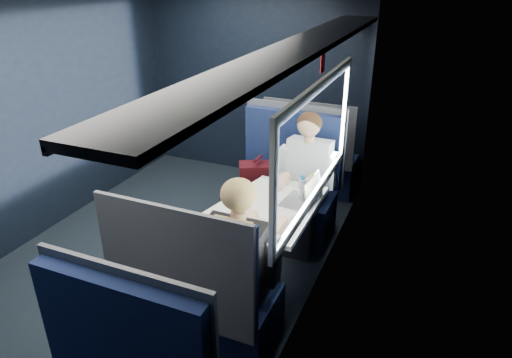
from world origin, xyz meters
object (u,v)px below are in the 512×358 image
at_px(bottle_small, 302,189).
at_px(cup, 318,190).
at_px(table, 271,214).
at_px(woman, 242,256).
at_px(laptop, 306,196).
at_px(seat_row_front, 311,160).
at_px(seat_bay_near, 284,191).
at_px(man, 305,176).
at_px(seat_bay_far, 200,299).

height_order(bottle_small, cup, bottle_small).
xyz_separation_m(table, bottle_small, (0.19, 0.20, 0.17)).
xyz_separation_m(woman, laptop, (0.17, 0.85, 0.08)).
bearing_deg(woman, cup, 77.26).
xyz_separation_m(table, woman, (0.07, -0.71, 0.06)).
height_order(seat_row_front, cup, seat_row_front).
bearing_deg(cup, woman, -102.74).
xyz_separation_m(seat_bay_near, man, (0.26, -0.17, 0.29)).
distance_m(woman, bottle_small, 0.92).
height_order(laptop, cup, laptop).
height_order(woman, bottle_small, woman).
xyz_separation_m(seat_row_front, man, (0.25, -1.10, 0.31)).
xyz_separation_m(seat_row_front, cup, (0.48, -1.49, 0.38)).
bearing_deg(man, seat_row_front, 102.83).
xyz_separation_m(seat_bay_near, cup, (0.49, -0.56, 0.37)).
bearing_deg(seat_bay_near, table, -77.23).
relative_size(table, woman, 0.76).
distance_m(seat_row_front, cup, 1.61).
bearing_deg(cup, laptop, -108.21).
bearing_deg(bottle_small, woman, -97.82).
distance_m(bottle_small, cup, 0.16).
bearing_deg(man, seat_bay_far, -99.03).
distance_m(seat_bay_near, cup, 0.83).
relative_size(seat_row_front, cup, 11.59).
bearing_deg(man, seat_bay_near, 147.07).
relative_size(table, cup, 9.99).
relative_size(seat_bay_near, seat_row_front, 1.09).
xyz_separation_m(laptop, bottle_small, (-0.05, 0.06, 0.03)).
height_order(table, man, man).
distance_m(seat_bay_far, seat_row_front, 2.67).
bearing_deg(man, table, -95.52).
bearing_deg(laptop, table, -150.17).
relative_size(table, laptop, 2.94).
bearing_deg(seat_bay_far, bottle_small, 70.74).
bearing_deg(woman, bottle_small, 82.18).
xyz_separation_m(seat_bay_far, laptop, (0.42, 1.01, 0.39)).
relative_size(seat_row_front, man, 0.88).
bearing_deg(laptop, seat_bay_near, 120.91).
relative_size(man, laptop, 3.88).
xyz_separation_m(seat_bay_near, seat_bay_far, (0.01, -1.75, -0.01)).
distance_m(seat_bay_far, cup, 1.33).
height_order(man, woman, same).
distance_m(seat_row_front, woman, 2.54).
distance_m(seat_bay_far, man, 1.62).
relative_size(woman, laptop, 3.88).
distance_m(man, bottle_small, 0.53).
distance_m(table, seat_row_front, 1.82).
distance_m(table, bottle_small, 0.32).
relative_size(seat_bay_near, laptop, 3.70).
bearing_deg(woman, table, 95.45).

